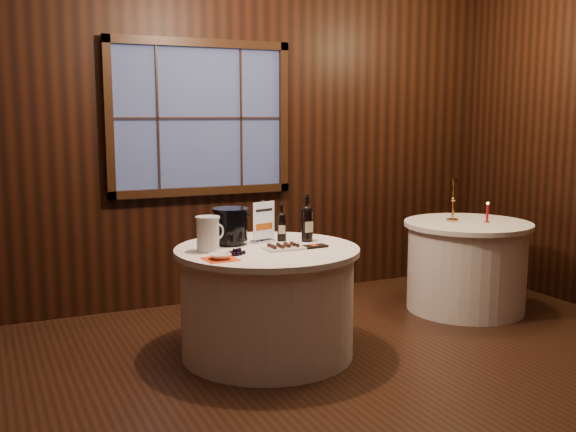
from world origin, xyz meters
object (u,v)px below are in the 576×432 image
chocolate_box (314,246)px  glass_pitcher (208,234)px  port_bottle_right (307,221)px  port_bottle_left (282,225)px  chocolate_plate (284,247)px  main_table (267,301)px  brass_candlestick (453,206)px  red_candle (487,215)px  side_table (466,266)px  cracker_bowl (220,256)px  ice_bucket (231,225)px  sign_stand (263,228)px  grape_bunch (238,252)px

chocolate_box → glass_pitcher: (-0.70, 0.19, 0.11)m
port_bottle_right → chocolate_box: size_ratio=1.88×
port_bottle_left → port_bottle_right: 0.19m
port_bottle_right → chocolate_plate: (-0.27, -0.19, -0.13)m
main_table → brass_candlestick: brass_candlestick is taller
chocolate_box → red_candle: 1.85m
side_table → brass_candlestick: (-0.09, 0.10, 0.51)m
port_bottle_right → brass_candlestick: (1.56, 0.31, -0.02)m
port_bottle_left → cracker_bowl: 0.75m
ice_bucket → cracker_bowl: (-0.23, -0.44, -0.12)m
glass_pitcher → chocolate_box: bearing=-33.9°
sign_stand → chocolate_box: bearing=-68.5°
chocolate_plate → chocolate_box: 0.22m
port_bottle_right → brass_candlestick: size_ratio=0.94×
cracker_bowl → brass_candlestick: size_ratio=0.38×
sign_stand → chocolate_plate: (0.03, -0.29, -0.09)m
chocolate_plate → grape_bunch: 0.36m
ice_bucket → chocolate_plate: 0.43m
red_candle → ice_bucket: bearing=179.7°
grape_bunch → red_candle: (2.39, 0.35, 0.05)m
side_table → sign_stand: 2.01m
sign_stand → port_bottle_left: (0.14, -0.01, 0.02)m
chocolate_box → glass_pitcher: 0.73m
sign_stand → main_table: bearing=-120.4°
grape_bunch → main_table: bearing=29.6°
ice_bucket → glass_pitcher: 0.27m
port_bottle_left → port_bottle_right: size_ratio=0.80×
chocolate_box → grape_bunch: bearing=178.2°
ice_bucket → cracker_bowl: bearing=-117.8°
chocolate_box → glass_pitcher: size_ratio=0.78×
port_bottle_left → glass_pitcher: bearing=-146.9°
side_table → port_bottle_right: port_bottle_right is taller
port_bottle_right → red_candle: 1.77m
grape_bunch → brass_candlestick: 2.26m
sign_stand → port_bottle_right: 0.32m
sign_stand → cracker_bowl: sign_stand is taller
port_bottle_right → glass_pitcher: size_ratio=1.47×
port_bottle_left → side_table: bearing=24.9°
chocolate_box → red_candle: red_candle is taller
ice_bucket → brass_candlestick: size_ratio=0.71×
cracker_bowl → brass_candlestick: bearing=15.0°
main_table → chocolate_plate: 0.42m
main_table → chocolate_box: chocolate_box is taller
main_table → glass_pitcher: glass_pitcher is taller
side_table → grape_bunch: bearing=-168.7°
glass_pitcher → cracker_bowl: 0.30m
port_bottle_left → chocolate_box: (0.10, -0.32, -0.11)m
brass_candlestick → glass_pitcher: bearing=-171.6°
main_table → side_table: same height
chocolate_box → cracker_bowl: (-0.72, -0.10, 0.01)m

